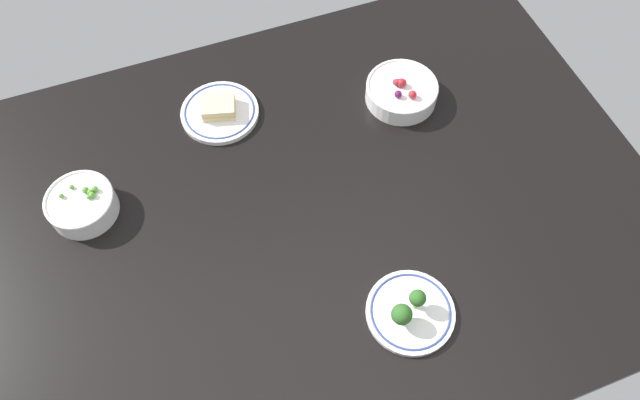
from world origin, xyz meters
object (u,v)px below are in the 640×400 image
(plate_sandwich, at_px, (220,111))
(bowl_berries, at_px, (402,91))
(plate_broccoli, at_px, (410,311))
(bowl_peas, at_px, (82,204))

(plate_sandwich, xyz_separation_m, bowl_berries, (0.44, -0.11, 0.01))
(bowl_berries, relative_size, plate_broccoli, 0.98)
(plate_sandwich, bearing_deg, plate_broccoli, -70.97)
(plate_sandwich, xyz_separation_m, plate_broccoli, (0.22, -0.64, 0.00))
(bowl_berries, distance_m, bowl_peas, 0.80)
(plate_sandwich, height_order, bowl_berries, bowl_berries)
(bowl_berries, xyz_separation_m, bowl_peas, (-0.80, -0.05, 0.00))
(plate_sandwich, relative_size, plate_broccoli, 1.06)
(bowl_berries, bearing_deg, plate_sandwich, 165.84)
(bowl_peas, relative_size, plate_broccoli, 0.83)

